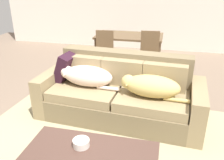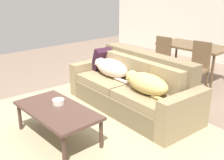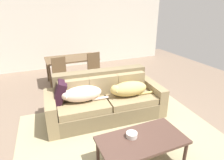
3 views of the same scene
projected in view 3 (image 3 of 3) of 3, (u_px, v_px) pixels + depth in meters
name	position (u px, v px, depth m)	size (l,w,h in m)	color
ground_plane	(101.00, 123.00, 3.82)	(10.00, 10.00, 0.00)	#7D6856
back_partition	(60.00, 29.00, 6.73)	(8.00, 0.12, 2.70)	silver
area_rug	(124.00, 141.00, 3.33)	(3.51, 2.83, 0.01)	tan
couch	(105.00, 100.00, 4.00)	(2.39, 1.10, 0.91)	#756548
dog_on_left_cushion	(81.00, 94.00, 3.66)	(0.90, 0.39, 0.30)	beige
dog_on_right_cushion	(128.00, 89.00, 3.88)	(0.90, 0.41, 0.29)	tan
throw_pillow_by_left_arm	(59.00, 92.00, 3.66)	(0.16, 0.43, 0.43)	#2D1423
coffee_table	(142.00, 141.00, 2.74)	(1.24, 0.65, 0.44)	#4E352C
bowl_on_coffee_table	(132.00, 135.00, 2.75)	(0.16, 0.16, 0.07)	silver
dining_table	(72.00, 60.00, 5.55)	(1.44, 0.82, 0.74)	brown
dining_chair_near_left	(61.00, 74.00, 4.96)	(0.45, 0.45, 0.92)	brown
dining_chair_near_right	(95.00, 69.00, 5.27)	(0.44, 0.44, 0.96)	brown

